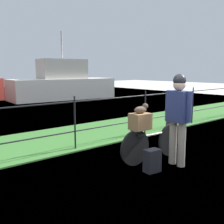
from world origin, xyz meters
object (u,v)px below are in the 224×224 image
at_px(moored_boat_mid, 63,84).
at_px(terrier_dog, 141,109).
at_px(backpack_on_paving, 152,161).
at_px(bicycle_main, 153,143).
at_px(wooden_crate, 140,121).
at_px(mooring_bollard, 169,127).
at_px(cyclist_person, 178,112).

bearing_deg(moored_boat_mid, terrier_dog, -113.85).
bearing_deg(backpack_on_paving, bicycle_main, 45.07).
bearing_deg(wooden_crate, mooring_bollard, 25.29).
bearing_deg(cyclist_person, mooring_bollard, 41.04).
distance_m(terrier_dog, backpack_on_paving, 0.95).
relative_size(backpack_on_paving, moored_boat_mid, 0.06).
relative_size(terrier_dog, moored_boat_mid, 0.05).
xyz_separation_m(bicycle_main, wooden_crate, (-0.35, 0.02, 0.46)).
bearing_deg(cyclist_person, backpack_on_paving, 174.70).
relative_size(bicycle_main, cyclist_person, 0.98).
height_order(bicycle_main, mooring_bollard, bicycle_main).
bearing_deg(cyclist_person, wooden_crate, 135.91).
xyz_separation_m(mooring_bollard, moored_boat_mid, (2.63, 9.97, 0.63)).
xyz_separation_m(cyclist_person, mooring_bollard, (1.79, 1.55, -0.76)).
bearing_deg(moored_boat_mid, cyclist_person, -110.96).
bearing_deg(bicycle_main, terrier_dog, 176.85).
height_order(cyclist_person, mooring_bollard, cyclist_person).
distance_m(backpack_on_paving, moored_boat_mid, 12.54).
bearing_deg(mooring_bollard, backpack_on_paving, -148.12).
distance_m(terrier_dog, mooring_bollard, 2.63).
xyz_separation_m(backpack_on_paving, mooring_bollard, (2.41, 1.50, 0.04)).
bearing_deg(bicycle_main, wooden_crate, 176.85).
distance_m(bicycle_main, cyclist_person, 0.81).
relative_size(bicycle_main, wooden_crate, 4.53).
distance_m(backpack_on_paving, mooring_bollard, 2.84).
relative_size(mooring_bollard, moored_boat_mid, 0.08).
bearing_deg(moored_boat_mid, backpack_on_paving, -113.71).
bearing_deg(wooden_crate, bicycle_main, -3.15).
height_order(cyclist_person, backpack_on_paving, cyclist_person).
xyz_separation_m(cyclist_person, backpack_on_paving, (-0.62, 0.06, -0.80)).
relative_size(cyclist_person, mooring_bollard, 3.53).
distance_m(wooden_crate, moored_boat_mid, 12.09).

